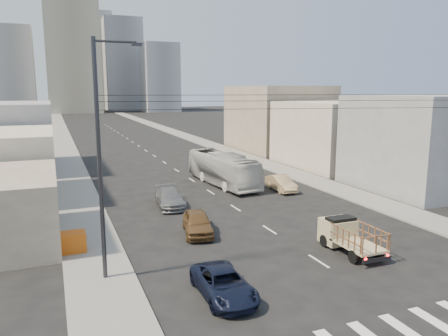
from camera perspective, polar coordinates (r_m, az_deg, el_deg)
ground at (r=24.28m, az=14.95°, el=-13.36°), size 420.00×420.00×0.00m
sidewalk_left at (r=88.24m, az=-20.31°, el=3.49°), size 3.50×180.00×0.12m
sidewalk_right at (r=91.78m, az=-5.47°, el=4.32°), size 3.50×180.00×0.12m
crosswalk at (r=20.34m, az=25.63°, el=-18.95°), size 18.59×3.80×0.01m
lane_dashes at (r=72.63m, az=-10.64°, el=2.56°), size 0.15×104.00×0.01m
flatbed_pickup at (r=27.26m, az=16.02°, el=-8.29°), size 1.95×4.41×1.90m
navy_pickup at (r=21.03m, az=-0.06°, el=-14.91°), size 2.20×4.68×1.29m
city_bus at (r=44.10m, az=-0.18°, el=-0.10°), size 3.72×11.82×3.24m
sedan_brown at (r=29.48m, az=-3.48°, el=-7.14°), size 2.69×4.78×1.54m
sedan_tan at (r=41.92m, az=7.47°, el=-1.99°), size 1.77×4.46×1.44m
sedan_grey at (r=36.29m, az=-7.07°, el=-3.90°), size 2.58×5.26×1.47m
streetlamp_left at (r=22.04m, az=-15.72°, el=1.66°), size 2.36×0.25×12.00m
overhead_wires at (r=23.52m, az=13.79°, el=8.47°), size 23.01×5.02×0.72m
crate_stack at (r=27.62m, az=-19.48°, el=-9.13°), size 1.80×1.20×1.14m
bldg_right_near at (r=45.73m, az=24.06°, el=3.02°), size 10.00×12.00×9.00m
bldg_right_mid at (r=56.68m, az=14.27°, el=4.34°), size 11.00×14.00×8.00m
bldg_right_far at (r=70.39m, az=6.99°, el=6.51°), size 12.00×16.00×10.00m
high_rise_tower at (r=189.05m, az=-19.32°, el=15.98°), size 20.00×20.00×60.00m
midrise_ne at (r=205.41m, az=-13.05°, el=12.99°), size 16.00×16.00×40.00m
midrise_nw at (r=198.23m, az=-25.71°, el=11.48°), size 15.00×15.00×34.00m
midrise_back at (r=218.93m, az=-16.87°, el=13.16°), size 18.00×18.00×44.00m
midrise_east at (r=187.88m, az=-8.34°, el=11.58°), size 14.00×14.00×28.00m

